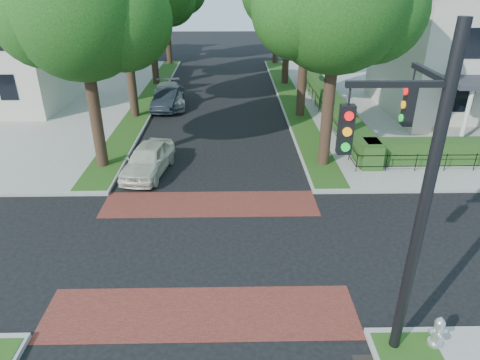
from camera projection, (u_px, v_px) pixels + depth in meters
name	position (u px, v px, depth m)	size (l,w,h in m)	color
ground	(206.00, 248.00, 15.19)	(120.00, 120.00, 0.00)	black
sidewalk_ne	(475.00, 99.00, 32.53)	(30.00, 30.00, 0.15)	gray
crosswalk_far	(210.00, 204.00, 18.05)	(9.00, 2.20, 0.01)	maroon
crosswalk_near	(201.00, 313.00, 12.31)	(9.00, 2.20, 0.01)	maroon
grass_strip_ne	(291.00, 98.00, 32.34)	(1.60, 29.80, 0.02)	#1F4112
grass_strip_nw	(148.00, 99.00, 32.16)	(1.60, 29.80, 0.02)	#1F4112
tree_right_near	(339.00, 2.00, 18.40)	(7.75, 6.67, 10.66)	black
tree_left_near	(84.00, 12.00, 18.37)	(7.50, 6.45, 10.20)	black
hedge_main_road	(333.00, 106.00, 28.44)	(1.00, 18.00, 1.20)	#1C3F15
fence_main_road	(321.00, 108.00, 28.49)	(0.06, 18.00, 0.90)	black
house_left_far	(62.00, 14.00, 41.39)	(10.00, 9.00, 10.14)	beige
traffic_signal	(414.00, 185.00, 9.23)	(2.17, 2.00, 8.00)	black
parked_car_front	(148.00, 159.00, 20.49)	(1.73, 4.29, 1.46)	silver
parked_car_middle	(168.00, 99.00, 30.15)	(1.53, 4.40, 1.45)	black
parked_car_rear	(169.00, 95.00, 30.90)	(2.09, 5.13, 1.49)	gray
fire_hydrant	(438.00, 332.00, 10.90)	(0.46, 0.45, 0.90)	silver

